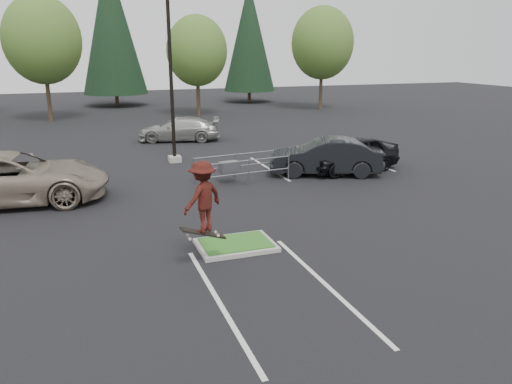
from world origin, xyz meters
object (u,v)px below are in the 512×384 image
object	(u,v)px
decid_b	(42,43)
conif_b	(111,25)
car_far_silver	(180,129)
skateboarder	(202,197)
light_pole	(171,70)
car_r_black	(351,154)
decid_d	(322,45)
conif_c	(249,37)
car_r_charc	(325,157)
car_l_tan	(12,178)
decid_c	(197,53)
cart_corral	(232,167)

from	to	relation	value
decid_b	conif_b	xyz separation A→B (m)	(6.01, 9.97, 1.81)
decid_b	car_far_silver	size ratio (longest dim) A/B	1.91
conif_b	skateboarder	bearing A→B (deg)	-91.66
light_pole	conif_b	world-z (taller)	conif_b
light_pole	decid_b	bearing A→B (deg)	109.35
light_pole	car_far_silver	distance (m)	7.28
conif_b	car_r_black	bearing A→B (deg)	-76.47
decid_d	conif_c	world-z (taller)	conif_c
skateboarder	car_r_charc	xyz separation A→B (m)	(7.70, 8.00, -1.08)
decid_d	car_r_charc	world-z (taller)	decid_d
car_r_charc	car_far_silver	size ratio (longest dim) A/B	1.01
car_l_tan	skateboarder	bearing A→B (deg)	-140.79
skateboarder	decid_d	bearing A→B (deg)	-152.24
car_far_silver	conif_c	bearing A→B (deg)	166.77
conif_b	conif_c	xyz separation A→B (m)	(14.00, -1.00, -1.00)
decid_c	car_far_silver	xyz separation A→B (m)	(-3.97, -11.83, -4.52)
conif_b	skateboarder	xyz separation A→B (m)	(-1.20, -41.50, -5.93)
light_pole	car_r_charc	world-z (taller)	light_pole
light_pole	car_far_silver	world-z (taller)	light_pole
decid_b	decid_c	distance (m)	12.05
conif_c	car_r_black	distance (m)	33.35
decid_c	conif_b	distance (m)	12.51
car_r_charc	car_r_black	size ratio (longest dim) A/B	1.05
decid_c	car_far_silver	world-z (taller)	decid_c
car_r_black	car_far_silver	bearing A→B (deg)	-160.31
conif_c	car_far_silver	distance (m)	25.36
conif_b	car_far_silver	xyz separation A→B (m)	(2.02, -22.50, -7.12)
car_r_black	car_far_silver	xyz separation A→B (m)	(-5.98, 10.75, -0.10)
light_pole	car_r_black	size ratio (longest dim) A/B	2.09
decid_c	car_r_charc	distance (m)	23.26
conif_b	car_r_charc	size ratio (longest dim) A/B	2.86
decid_c	decid_d	xyz separation A→B (m)	(12.00, 0.50, 0.66)
car_r_charc	car_far_silver	xyz separation A→B (m)	(-4.48, 11.00, -0.11)
skateboarder	car_far_silver	size ratio (longest dim) A/B	0.42
skateboarder	car_r_black	bearing A→B (deg)	-168.85
decid_b	cart_corral	xyz separation A→B (m)	(8.06, -23.51, -5.34)
decid_d	car_far_silver	distance (m)	20.83
conif_c	car_r_charc	world-z (taller)	conif_c
cart_corral	skateboarder	xyz separation A→B (m)	(-3.26, -8.03, 1.21)
decid_c	cart_corral	world-z (taller)	decid_c
decid_b	decid_d	size ratio (longest dim) A/B	1.02
decid_b	car_r_charc	xyz separation A→B (m)	(12.51, -23.53, -5.21)
skateboarder	cart_corral	bearing A→B (deg)	-142.83
skateboarder	car_l_tan	xyz separation A→B (m)	(-5.30, 8.00, -0.96)
cart_corral	conif_b	bearing A→B (deg)	86.63
car_l_tan	car_r_charc	xyz separation A→B (m)	(13.00, 0.00, -0.12)
car_l_tan	car_r_charc	bearing A→B (deg)	-84.31
conif_c	car_r_charc	distance (m)	33.89
light_pole	skateboarder	bearing A→B (deg)	-97.45
decid_b	skateboarder	world-z (taller)	decid_b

